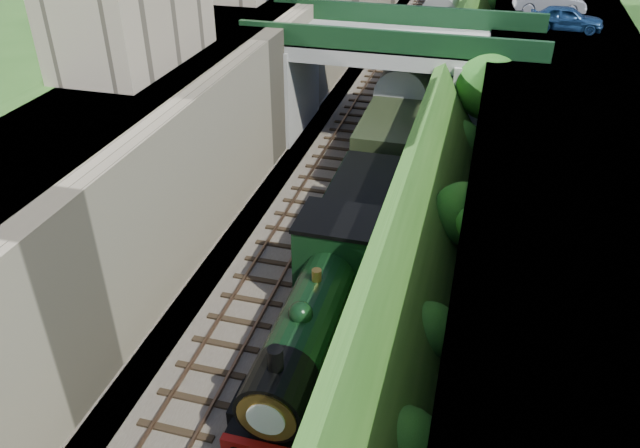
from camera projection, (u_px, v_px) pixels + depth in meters
The scene contains 16 objects.
trackbed at pixel (368, 166), 34.29m from camera, with size 10.00×90.00×0.20m, color #473F38.
retaining_wall at pixel (271, 98), 33.73m from camera, with size 1.00×90.00×7.00m, color #756B56.
street_plateau_left at pixel (211, 92), 34.52m from camera, with size 6.00×90.00×7.00m, color #262628.
street_plateau_right at pixel (560, 134), 30.56m from camera, with size 8.00×90.00×6.25m, color #262628.
embankment_slope at pixel (464, 144), 30.51m from camera, with size 4.76×90.00×6.63m.
track_left at pixel (333, 160), 34.67m from camera, with size 2.50×90.00×0.20m.
track_right at pixel (390, 167), 33.95m from camera, with size 2.50×90.00×0.20m.
road_bridge at pixel (402, 75), 35.25m from camera, with size 16.00×6.40×7.25m.
building_near at pixel (132, 15), 26.81m from camera, with size 4.00×8.00×4.00m, color gray.
tree at pixel (491, 86), 31.94m from camera, with size 3.60×3.80×6.60m.
car_blue at pixel (566, 18), 34.74m from camera, with size 1.60×3.97×1.35m, color navy.
car_silver at pixel (550, 1), 38.23m from camera, with size 1.48×4.24×1.40m, color #A6A5A9.
locomotive at pixel (315, 316), 20.83m from camera, with size 3.10×10.22×3.83m.
tender at pixel (361, 214), 27.00m from camera, with size 2.70×6.00×3.05m.
coach_front at pixel (406, 103), 37.09m from camera, with size 2.90×18.00×3.70m.
coach_middle at pixel (440, 25), 52.48m from camera, with size 2.90×18.00×3.70m.
Camera 1 is at (5.59, -10.39, 15.53)m, focal length 35.00 mm.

